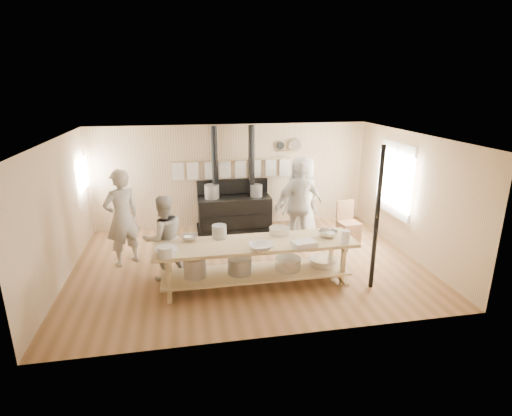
# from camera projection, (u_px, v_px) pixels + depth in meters

# --- Properties ---
(ground) EXTENTS (7.00, 7.00, 0.00)m
(ground) POSITION_uv_depth(u_px,v_px,m) (248.00, 264.00, 8.22)
(ground) COLOR brown
(ground) RESTS_ON ground
(room_shell) EXTENTS (7.00, 7.00, 7.00)m
(room_shell) POSITION_uv_depth(u_px,v_px,m) (248.00, 188.00, 7.73)
(room_shell) COLOR tan
(room_shell) RESTS_ON ground
(window_right) EXTENTS (0.09, 1.50, 1.65)m
(window_right) POSITION_uv_depth(u_px,v_px,m) (396.00, 179.00, 8.93)
(window_right) COLOR beige
(window_right) RESTS_ON ground
(left_opening) EXTENTS (0.00, 0.90, 0.90)m
(left_opening) POSITION_uv_depth(u_px,v_px,m) (83.00, 174.00, 9.02)
(left_opening) COLOR white
(left_opening) RESTS_ON ground
(stove) EXTENTS (1.90, 0.75, 2.60)m
(stove) POSITION_uv_depth(u_px,v_px,m) (234.00, 209.00, 10.05)
(stove) COLOR black
(stove) RESTS_ON ground
(towel_rail) EXTENTS (3.00, 0.04, 0.47)m
(towel_rail) POSITION_uv_depth(u_px,v_px,m) (232.00, 167.00, 10.01)
(towel_rail) COLOR tan
(towel_rail) RESTS_ON ground
(back_wall_shelf) EXTENTS (0.63, 0.14, 0.32)m
(back_wall_shelf) POSITION_uv_depth(u_px,v_px,m) (289.00, 147.00, 10.16)
(back_wall_shelf) COLOR tan
(back_wall_shelf) RESTS_ON ground
(prep_table) EXTENTS (3.60, 0.90, 0.85)m
(prep_table) POSITION_uv_depth(u_px,v_px,m) (256.00, 259.00, 7.22)
(prep_table) COLOR tan
(prep_table) RESTS_ON ground
(support_post) EXTENTS (0.08, 0.08, 2.60)m
(support_post) POSITION_uv_depth(u_px,v_px,m) (377.00, 220.00, 6.92)
(support_post) COLOR black
(support_post) RESTS_ON ground
(cook_far_left) EXTENTS (0.87, 0.80, 1.99)m
(cook_far_left) POSITION_uv_depth(u_px,v_px,m) (122.00, 218.00, 7.96)
(cook_far_left) COLOR beige
(cook_far_left) RESTS_ON ground
(cook_left) EXTENTS (0.95, 0.84, 1.64)m
(cook_left) POSITION_uv_depth(u_px,v_px,m) (164.00, 238.00, 7.40)
(cook_left) COLOR beige
(cook_left) RESTS_ON ground
(cook_center) EXTENTS (1.13, 0.95, 1.98)m
(cook_center) POSITION_uv_depth(u_px,v_px,m) (302.00, 198.00, 9.35)
(cook_center) COLOR beige
(cook_center) RESTS_ON ground
(cook_right) EXTENTS (1.24, 0.73, 1.99)m
(cook_right) POSITION_uv_depth(u_px,v_px,m) (299.00, 205.00, 8.81)
(cook_right) COLOR beige
(cook_right) RESTS_ON ground
(cook_by_window) EXTENTS (1.12, 1.02, 1.51)m
(cook_by_window) POSITION_uv_depth(u_px,v_px,m) (299.00, 200.00, 10.00)
(cook_by_window) COLOR beige
(cook_by_window) RESTS_ON ground
(chair) EXTENTS (0.50, 0.50, 0.95)m
(chair) POSITION_uv_depth(u_px,v_px,m) (348.00, 230.00, 9.35)
(chair) COLOR brown
(chair) RESTS_ON ground
(bowl_white_a) EXTENTS (0.40, 0.40, 0.09)m
(bowl_white_a) POSITION_uv_depth(u_px,v_px,m) (167.00, 251.00, 6.61)
(bowl_white_a) COLOR white
(bowl_white_a) RESTS_ON prep_table
(bowl_steel_a) EXTENTS (0.41, 0.41, 0.09)m
(bowl_steel_a) POSITION_uv_depth(u_px,v_px,m) (190.00, 237.00, 7.21)
(bowl_steel_a) COLOR silver
(bowl_steel_a) RESTS_ON prep_table
(bowl_white_b) EXTENTS (0.46, 0.46, 0.10)m
(bowl_white_b) POSITION_uv_depth(u_px,v_px,m) (261.00, 247.00, 6.80)
(bowl_white_b) COLOR white
(bowl_white_b) RESTS_ON prep_table
(bowl_steel_b) EXTENTS (0.44, 0.44, 0.11)m
(bowl_steel_b) POSITION_uv_depth(u_px,v_px,m) (328.00, 234.00, 7.37)
(bowl_steel_b) COLOR silver
(bowl_steel_b) RESTS_ON prep_table
(roasting_pan) EXTENTS (0.45, 0.34, 0.09)m
(roasting_pan) POSITION_uv_depth(u_px,v_px,m) (304.00, 244.00, 6.93)
(roasting_pan) COLOR #B2B2B7
(roasting_pan) RESTS_ON prep_table
(mixing_bowl_large) EXTENTS (0.41, 0.41, 0.12)m
(mixing_bowl_large) POSITION_uv_depth(u_px,v_px,m) (279.00, 231.00, 7.50)
(mixing_bowl_large) COLOR silver
(mixing_bowl_large) RESTS_ON prep_table
(bucket_galv) EXTENTS (0.34, 0.34, 0.24)m
(bucket_galv) POSITION_uv_depth(u_px,v_px,m) (219.00, 232.00, 7.28)
(bucket_galv) COLOR gray
(bucket_galv) RESTS_ON prep_table
(deep_bowl_enamel) EXTENTS (0.36, 0.36, 0.18)m
(deep_bowl_enamel) POSITION_uv_depth(u_px,v_px,m) (166.00, 251.00, 6.51)
(deep_bowl_enamel) COLOR white
(deep_bowl_enamel) RESTS_ON prep_table
(pitcher) EXTENTS (0.18, 0.18, 0.24)m
(pitcher) POSITION_uv_depth(u_px,v_px,m) (346.00, 237.00, 7.04)
(pitcher) COLOR white
(pitcher) RESTS_ON prep_table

